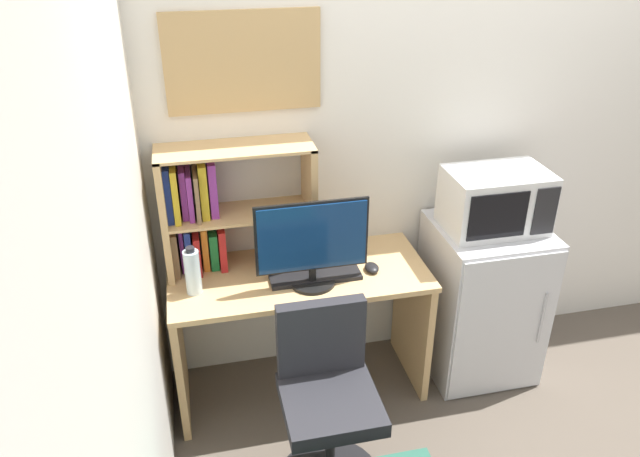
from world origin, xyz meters
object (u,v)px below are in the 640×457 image
object	(u,v)px
keyboard	(315,276)
water_bottle	(193,272)
hutch_bookshelf	(214,209)
mini_fridge	(481,299)
microwave	(495,200)
desk_chair	(328,410)
computer_mouse	(372,268)
wall_corkboard	(243,62)
monitor	(312,242)

from	to	relation	value
keyboard	water_bottle	size ratio (longest dim) A/B	1.84
keyboard	water_bottle	bearing A→B (deg)	179.24
hutch_bookshelf	mini_fridge	size ratio (longest dim) A/B	0.83
microwave	desk_chair	world-z (taller)	microwave
keyboard	computer_mouse	bearing A→B (deg)	1.14
desk_chair	microwave	bearing A→B (deg)	30.64
hutch_bookshelf	computer_mouse	xyz separation A→B (m)	(0.73, -0.22, -0.30)
water_bottle	mini_fridge	size ratio (longest dim) A/B	0.28
computer_mouse	water_bottle	bearing A→B (deg)	179.87
desk_chair	computer_mouse	bearing A→B (deg)	57.13
water_bottle	wall_corkboard	xyz separation A→B (m)	(0.32, 0.33, 0.86)
microwave	wall_corkboard	size ratio (longest dim) A/B	0.71
keyboard	microwave	distance (m)	0.98
monitor	water_bottle	bearing A→B (deg)	175.30
desk_chair	keyboard	bearing A→B (deg)	83.16
keyboard	desk_chair	distance (m)	0.64
computer_mouse	wall_corkboard	bearing A→B (deg)	148.82
keyboard	mini_fridge	size ratio (longest dim) A/B	0.50
desk_chair	mini_fridge	bearing A→B (deg)	30.51
computer_mouse	microwave	distance (m)	0.71
mini_fridge	monitor	bearing A→B (deg)	-174.66
monitor	wall_corkboard	world-z (taller)	wall_corkboard
mini_fridge	microwave	bearing A→B (deg)	89.62
hutch_bookshelf	computer_mouse	world-z (taller)	hutch_bookshelf
monitor	computer_mouse	xyz separation A→B (m)	(0.31, 0.04, -0.21)
hutch_bookshelf	keyboard	size ratio (longest dim) A/B	1.65
keyboard	wall_corkboard	bearing A→B (deg)	127.42
microwave	wall_corkboard	bearing A→B (deg)	166.82
monitor	desk_chair	bearing A→B (deg)	-94.82
mini_fridge	keyboard	bearing A→B (deg)	-176.84
monitor	desk_chair	size ratio (longest dim) A/B	0.60
microwave	desk_chair	size ratio (longest dim) A/B	0.56
keyboard	mini_fridge	world-z (taller)	mini_fridge
hutch_bookshelf	keyboard	bearing A→B (deg)	-27.25
computer_mouse	wall_corkboard	distance (m)	1.15
hutch_bookshelf	keyboard	world-z (taller)	hutch_bookshelf
keyboard	mini_fridge	distance (m)	0.98
microwave	desk_chair	bearing A→B (deg)	-149.36
wall_corkboard	hutch_bookshelf	bearing A→B (deg)	-151.11
desk_chair	water_bottle	bearing A→B (deg)	133.17
monitor	keyboard	world-z (taller)	monitor
hutch_bookshelf	wall_corkboard	bearing A→B (deg)	28.89
hutch_bookshelf	computer_mouse	bearing A→B (deg)	-16.98
hutch_bookshelf	keyboard	distance (m)	0.58
hutch_bookshelf	monitor	bearing A→B (deg)	-32.29
computer_mouse	wall_corkboard	world-z (taller)	wall_corkboard
water_bottle	microwave	xyz separation A→B (m)	(1.51, 0.05, 0.18)
hutch_bookshelf	microwave	xyz separation A→B (m)	(1.38, -0.17, -0.02)
keyboard	wall_corkboard	world-z (taller)	wall_corkboard
monitor	microwave	world-z (taller)	microwave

